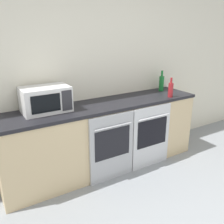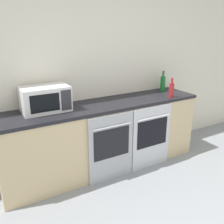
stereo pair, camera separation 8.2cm
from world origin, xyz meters
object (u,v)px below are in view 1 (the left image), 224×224
(oven_right, at_px, (151,136))
(bottle_red, at_px, (171,89))
(microwave, at_px, (46,99))
(bottle_green, at_px, (161,83))
(oven_left, at_px, (112,147))

(oven_right, distance_m, bottle_red, 0.71)
(microwave, distance_m, bottle_green, 1.81)
(bottle_green, bearing_deg, oven_right, -140.37)
(bottle_green, bearing_deg, microwave, -178.22)
(oven_left, distance_m, microwave, 0.98)
(oven_right, height_order, bottle_red, bottle_red)
(oven_right, xyz_separation_m, bottle_red, (0.39, 0.10, 0.58))
(oven_left, distance_m, bottle_red, 1.17)
(oven_left, height_order, microwave, microwave)
(oven_right, bearing_deg, bottle_green, 39.63)
(oven_left, relative_size, bottle_green, 2.81)
(bottle_red, bearing_deg, oven_right, -166.05)
(oven_left, distance_m, bottle_green, 1.37)
(oven_left, distance_m, oven_right, 0.62)
(oven_right, distance_m, bottle_green, 0.91)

